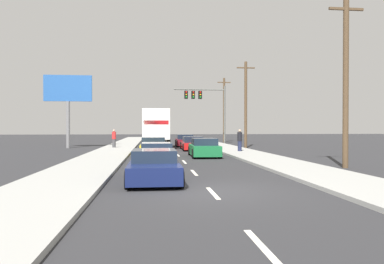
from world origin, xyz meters
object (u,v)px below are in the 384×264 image
(car_yellow, at_px, (153,147))
(traffic_signal_mast, at_px, (202,99))
(car_navy, at_px, (154,167))
(utility_pole_far, at_px, (224,109))
(car_silver, at_px, (157,154))
(car_green, at_px, (204,148))
(car_red, at_px, (192,144))
(utility_pole_mid, at_px, (246,104))
(roadside_billboard, at_px, (68,96))
(box_truck, at_px, (156,127))
(pedestrian_near_corner, at_px, (114,138))
(pedestrian_mid_block, at_px, (240,140))
(utility_pole_near, at_px, (346,80))
(car_maroon, at_px, (185,141))

(car_yellow, xyz_separation_m, traffic_signal_mast, (5.92, 15.88, 4.85))
(car_navy, height_order, utility_pole_far, utility_pole_far)
(car_silver, height_order, car_green, car_green)
(car_yellow, bearing_deg, utility_pole_far, 64.91)
(car_navy, xyz_separation_m, traffic_signal_mast, (5.92, 29.20, 4.90))
(car_red, distance_m, utility_pole_mid, 7.12)
(utility_pole_far, bearing_deg, roadside_billboard, -147.84)
(box_truck, bearing_deg, car_navy, -90.74)
(pedestrian_near_corner, bearing_deg, car_red, -18.46)
(pedestrian_mid_block, bearing_deg, traffic_signal_mast, 93.89)
(car_yellow, xyz_separation_m, car_silver, (0.16, -7.22, -0.04))
(car_silver, bearing_deg, utility_pole_near, -16.60)
(traffic_signal_mast, relative_size, pedestrian_near_corner, 4.17)
(utility_pole_near, distance_m, pedestrian_near_corner, 22.25)
(car_red, relative_size, utility_pole_far, 0.54)
(car_navy, bearing_deg, car_maroon, 82.14)
(box_truck, xyz_separation_m, traffic_signal_mast, (5.64, 7.67, 3.33))
(pedestrian_mid_block, bearing_deg, car_red, 130.46)
(car_maroon, distance_m, roadside_billboard, 12.80)
(box_truck, relative_size, pedestrian_mid_block, 4.41)
(car_silver, xyz_separation_m, car_green, (3.35, 4.73, 0.05))
(car_maroon, bearing_deg, car_red, -88.93)
(utility_pole_far, bearing_deg, car_yellow, -115.09)
(box_truck, distance_m, pedestrian_near_corner, 4.22)
(traffic_signal_mast, height_order, utility_pole_far, utility_pole_far)
(car_silver, distance_m, utility_pole_near, 10.57)
(car_maroon, distance_m, pedestrian_mid_block, 10.88)
(car_green, relative_size, roadside_billboard, 0.57)
(utility_pole_mid, height_order, roadside_billboard, utility_pole_mid)
(car_navy, xyz_separation_m, utility_pole_mid, (9.08, 20.62, 3.85))
(utility_pole_mid, bearing_deg, pedestrian_near_corner, 179.22)
(box_truck, xyz_separation_m, car_red, (3.25, -3.15, -1.57))
(utility_pole_mid, height_order, pedestrian_mid_block, utility_pole_mid)
(box_truck, relative_size, utility_pole_far, 0.88)
(car_red, bearing_deg, utility_pole_far, 68.53)
(car_navy, height_order, traffic_signal_mast, traffic_signal_mast)
(car_yellow, relative_size, car_silver, 1.02)
(car_maroon, bearing_deg, car_yellow, -106.69)
(car_yellow, height_order, car_navy, car_yellow)
(utility_pole_far, relative_size, roadside_billboard, 1.22)
(box_truck, xyz_separation_m, car_navy, (-0.28, -21.53, -1.57))
(car_yellow, relative_size, traffic_signal_mast, 0.65)
(car_silver, height_order, pedestrian_near_corner, pedestrian_near_corner)
(car_red, bearing_deg, box_truck, 135.83)
(utility_pole_far, height_order, pedestrian_near_corner, utility_pole_far)
(utility_pole_mid, bearing_deg, car_navy, -113.77)
(car_red, height_order, car_green, car_green)
(car_yellow, height_order, roadside_billboard, roadside_billboard)
(box_truck, height_order, utility_pole_mid, utility_pole_mid)
(roadside_billboard, bearing_deg, box_truck, -6.67)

